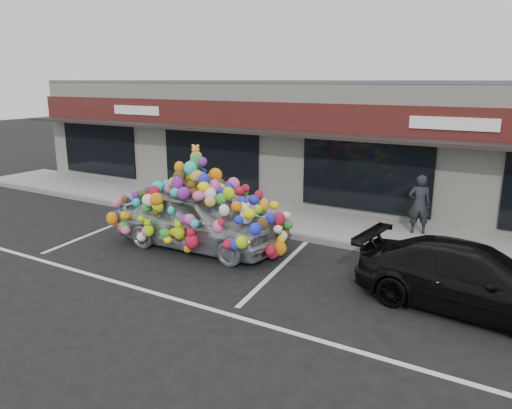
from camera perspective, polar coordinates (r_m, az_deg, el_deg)
The scene contains 10 objects.
ground at distance 13.16m, azimuth -8.74°, elevation -5.32°, with size 90.00×90.00×0.00m, color black.
shop_building at distance 19.74m, azimuth 7.05°, elevation 7.66°, with size 24.00×7.20×4.31m.
sidewalk at distance 16.25m, azimuth 0.32°, elevation -1.11°, with size 26.00×3.00×0.15m, color gray.
kerb at distance 15.03m, azimuth -2.63°, elevation -2.39°, with size 26.00×0.18×0.16m, color slate.
parking_stripe_left at distance 15.45m, azimuth -17.42°, elevation -2.85°, with size 0.12×4.40×0.01m, color silver.
parking_stripe_mid at distance 11.81m, azimuth 2.47°, elevation -7.43°, with size 0.12×4.40×0.01m, color silver.
lane_line at distance 10.33m, azimuth -8.39°, elevation -10.86°, with size 14.00×0.12×0.01m, color silver.
toy_car at distance 13.14m, azimuth -6.66°, elevation -0.92°, with size 3.27×4.89×2.82m.
black_sedan at distance 10.45m, azimuth 23.42°, elevation -7.83°, with size 4.40×1.79×1.28m, color black.
pedestrian_a at distance 14.53m, azimuth 18.16°, elevation 0.04°, with size 0.61×0.40×1.67m, color black.
Camera 1 is at (8.08, -9.44, 4.33)m, focal length 35.00 mm.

